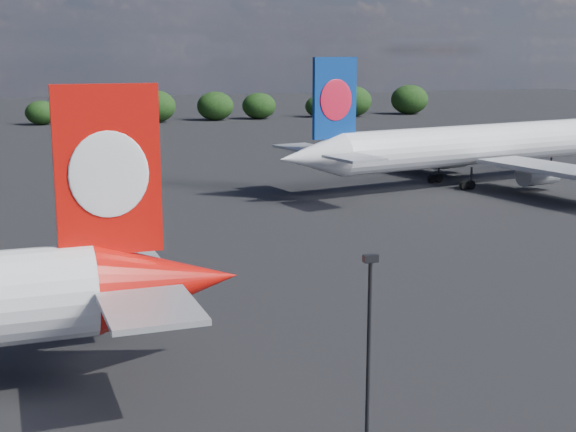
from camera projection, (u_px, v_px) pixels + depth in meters
name	position (u px, v px, depth m)	size (l,w,h in m)	color
ground	(41.00, 212.00, 95.65)	(500.00, 500.00, 0.00)	black
china_southern_airliner	(458.00, 147.00, 112.98)	(55.07, 52.67, 18.08)	white
apron_lamp_post	(368.00, 383.00, 30.75)	(0.55, 0.30, 11.46)	black
billboard_yellow	(84.00, 108.00, 212.46)	(5.00, 0.30, 5.50)	#F0AE15
horizon_treeline	(95.00, 108.00, 211.48)	(205.19, 17.07, 8.84)	black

